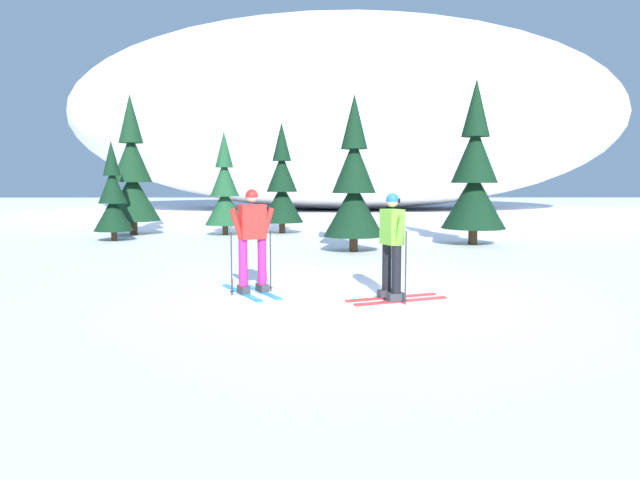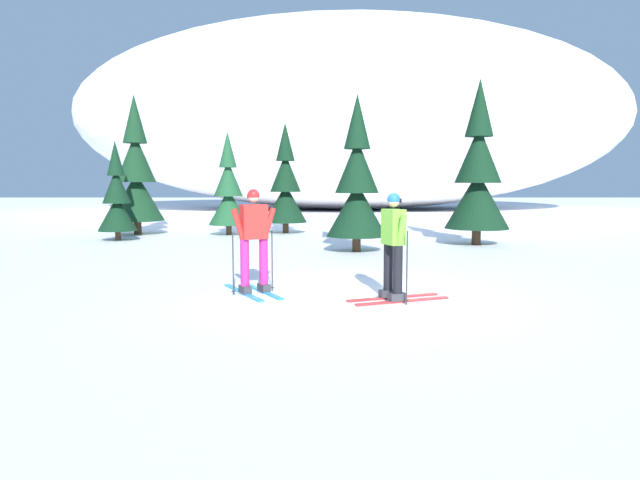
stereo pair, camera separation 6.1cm
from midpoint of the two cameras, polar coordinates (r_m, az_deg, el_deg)
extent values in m
plane|color=white|center=(9.71, 3.77, -5.54)|extent=(120.00, 120.00, 0.00)
cube|color=#2893CC|center=(10.01, -7.55, -5.16)|extent=(0.87, 1.51, 0.03)
cube|color=#2893CC|center=(10.13, -5.73, -5.00)|extent=(0.87, 1.51, 0.03)
cube|color=#38383D|center=(9.90, -7.36, -4.83)|extent=(0.26, 0.31, 0.12)
cube|color=#38383D|center=(10.02, -5.52, -4.68)|extent=(0.26, 0.31, 0.12)
cylinder|color=#B7237A|center=(9.83, -7.39, -2.23)|extent=(0.15, 0.15, 0.79)
cylinder|color=#B7237A|center=(9.95, -5.54, -2.11)|extent=(0.15, 0.15, 0.79)
cube|color=red|center=(9.82, -6.51, 1.80)|extent=(0.49, 0.42, 0.58)
cylinder|color=red|center=(9.73, -7.96, 1.42)|extent=(0.29, 0.22, 0.58)
cylinder|color=red|center=(9.92, -5.07, 1.54)|extent=(0.29, 0.22, 0.58)
sphere|color=beige|center=(9.80, -6.53, 4.23)|extent=(0.19, 0.19, 0.19)
sphere|color=red|center=(9.80, -6.54, 4.41)|extent=(0.21, 0.21, 0.21)
cube|color=black|center=(9.87, -6.71, 4.30)|extent=(0.15, 0.10, 0.07)
cylinder|color=#2D2D33|center=(9.82, -8.52, -2.32)|extent=(0.02, 0.02, 1.06)
cylinder|color=#2D2D33|center=(9.90, -8.48, -5.03)|extent=(0.07, 0.07, 0.01)
cylinder|color=#2D2D33|center=(10.08, -4.70, -2.07)|extent=(0.02, 0.02, 1.06)
cylinder|color=#2D2D33|center=(10.16, -4.68, -4.71)|extent=(0.07, 0.07, 0.01)
cube|color=red|center=(9.59, 7.27, -5.63)|extent=(1.57, 0.70, 0.03)
cube|color=red|center=(9.32, 8.21, -5.98)|extent=(1.57, 0.70, 0.03)
cube|color=#38383D|center=(9.53, 6.75, -5.24)|extent=(0.31, 0.23, 0.12)
cube|color=#38383D|center=(9.26, 7.68, -5.58)|extent=(0.31, 0.23, 0.12)
cylinder|color=black|center=(9.45, 6.78, -2.63)|extent=(0.15, 0.15, 0.76)
cylinder|color=black|center=(9.18, 7.71, -2.89)|extent=(0.15, 0.15, 0.76)
cube|color=#75C638|center=(9.24, 7.29, 1.29)|extent=(0.37, 0.46, 0.56)
cylinder|color=#75C638|center=(9.47, 6.56, 1.03)|extent=(0.19, 0.29, 0.58)
cylinder|color=#75C638|center=(9.03, 8.05, 0.78)|extent=(0.19, 0.29, 0.58)
sphere|color=tan|center=(9.22, 7.32, 3.81)|extent=(0.19, 0.19, 0.19)
sphere|color=#2366B2|center=(9.22, 7.33, 3.99)|extent=(0.21, 0.21, 0.21)
cube|color=black|center=(9.26, 7.76, 3.87)|extent=(0.09, 0.15, 0.07)
cylinder|color=#2D2D33|center=(9.63, 6.58, -2.19)|extent=(0.02, 0.02, 1.15)
cylinder|color=#2D2D33|center=(9.72, 6.55, -5.20)|extent=(0.07, 0.07, 0.01)
cylinder|color=#2D2D33|center=(9.05, 8.61, -2.73)|extent=(0.02, 0.02, 1.15)
cylinder|color=#2D2D33|center=(9.14, 8.56, -5.93)|extent=(0.07, 0.07, 0.01)
cylinder|color=#47301E|center=(21.91, -17.59, 1.41)|extent=(0.27, 0.27, 0.68)
cone|color=#14381E|center=(21.86, -17.67, 4.10)|extent=(1.93, 1.93, 1.73)
cone|color=#14381E|center=(21.87, -17.78, 7.72)|extent=(1.39, 1.39, 1.73)
cone|color=#14381E|center=(21.97, -17.90, 11.33)|extent=(0.85, 0.85, 1.73)
cylinder|color=#47301E|center=(19.83, -19.34, 0.57)|extent=(0.17, 0.17, 0.43)
cone|color=black|center=(19.78, -19.41, 2.47)|extent=(1.24, 1.24, 1.11)
cone|color=black|center=(19.76, -19.49, 5.04)|extent=(0.89, 0.89, 1.11)
cone|color=black|center=(19.77, -19.58, 7.61)|extent=(0.54, 0.54, 1.11)
cylinder|color=#47301E|center=(20.96, -9.02, 1.17)|extent=(0.20, 0.20, 0.50)
cone|color=#1E512D|center=(20.91, -9.06, 3.24)|extent=(1.42, 1.42, 1.27)
cone|color=#1E512D|center=(20.89, -9.10, 6.03)|extent=(1.02, 1.02, 1.27)
cone|color=#1E512D|center=(20.92, -9.15, 8.82)|extent=(0.63, 0.63, 1.27)
cylinder|color=#47301E|center=(21.46, -3.46, 1.41)|extent=(0.22, 0.22, 0.55)
cone|color=black|center=(21.41, -3.47, 3.64)|extent=(1.57, 1.57, 1.41)
cone|color=black|center=(21.40, -3.49, 6.66)|extent=(1.13, 1.13, 1.41)
cone|color=black|center=(21.44, -3.51, 9.66)|extent=(0.69, 0.69, 1.41)
cylinder|color=#47301E|center=(15.78, 3.59, -0.12)|extent=(0.23, 0.23, 0.57)
cone|color=black|center=(15.71, 3.61, 3.05)|extent=(1.64, 1.64, 1.47)
cone|color=black|center=(15.70, 3.64, 7.33)|extent=(1.18, 1.18, 1.47)
cone|color=black|center=(15.78, 3.67, 11.60)|extent=(0.72, 0.72, 1.47)
cylinder|color=#47301E|center=(18.09, 15.10, 0.60)|extent=(0.27, 0.27, 0.67)
cone|color=black|center=(18.03, 15.19, 3.82)|extent=(1.91, 1.91, 1.71)
cone|color=black|center=(18.04, 15.30, 8.17)|extent=(1.37, 1.37, 1.71)
cone|color=black|center=(18.15, 15.42, 12.49)|extent=(0.84, 0.84, 1.71)
ellipsoid|color=white|center=(40.37, 3.03, 12.08)|extent=(37.23, 21.32, 12.69)
camera|label=1|loc=(0.03, -89.82, 0.02)|focal=32.48mm
camera|label=2|loc=(0.03, 90.18, -0.02)|focal=32.48mm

